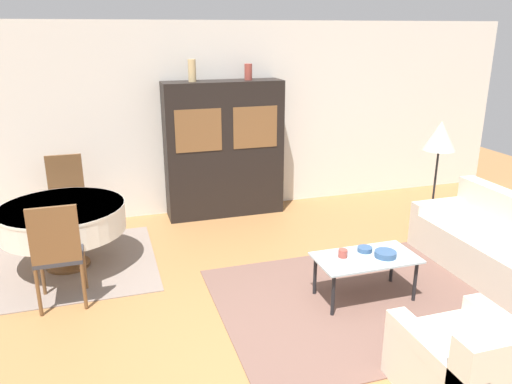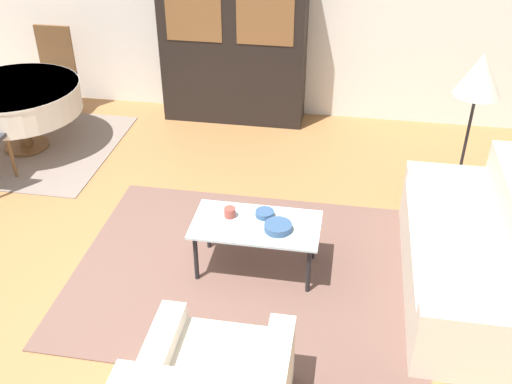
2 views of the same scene
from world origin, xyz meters
name	(u,v)px [view 1 (image 1 of 2)]	position (x,y,z in m)	size (l,w,h in m)	color
ground_plane	(283,350)	(0.00, 0.00, 0.00)	(14.00, 14.00, 0.00)	#9E6B3D
wall_back	(196,120)	(0.00, 3.63, 1.35)	(10.00, 0.06, 2.70)	silver
area_rug	(360,301)	(1.01, 0.51, 0.01)	(2.80, 2.21, 0.01)	brown
dining_rug	(62,266)	(-1.87, 2.21, 0.01)	(2.08, 1.83, 0.01)	gray
couch	(500,248)	(2.75, 0.61, 0.30)	(0.87, 1.96, 0.83)	beige
armchair	(475,369)	(1.08, -1.00, 0.30)	(0.86, 0.91, 0.80)	beige
coffee_table	(366,261)	(1.07, 0.57, 0.41)	(1.01, 0.54, 0.44)	black
display_cabinet	(224,149)	(0.34, 3.36, 0.96)	(1.66, 0.44, 1.91)	black
dining_table	(63,218)	(-1.80, 2.20, 0.59)	(1.36, 1.36, 0.73)	brown
dining_chair_near	(57,250)	(-1.80, 1.29, 0.61)	(0.44, 0.44, 1.06)	brown
dining_chair_far	(66,192)	(-1.80, 3.10, 0.61)	(0.44, 0.44, 1.06)	brown
floor_lamp	(440,140)	(2.78, 1.85, 1.25)	(0.40, 0.40, 1.49)	black
cup	(343,253)	(0.85, 0.63, 0.49)	(0.09, 0.09, 0.08)	#9E4238
bowl	(385,254)	(1.26, 0.51, 0.48)	(0.21, 0.21, 0.06)	#33517A
bowl_small	(365,249)	(1.13, 0.69, 0.48)	(0.15, 0.15, 0.05)	#33517A
vase_tall	(192,70)	(-0.08, 3.36, 2.06)	(0.10, 0.10, 0.29)	tan
vase_short	(248,72)	(0.70, 3.36, 2.02)	(0.11, 0.11, 0.22)	#9E4238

